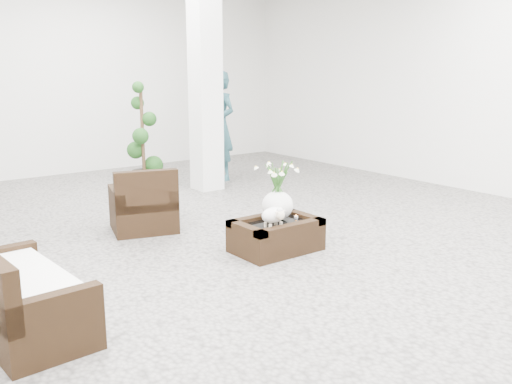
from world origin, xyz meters
TOP-DOWN VIEW (x-y plane):
  - ground at (0.00, 0.00)m, footprint 11.00×11.00m
  - column at (1.20, 2.80)m, footprint 0.40×0.40m
  - coffee_table at (0.09, -0.33)m, footprint 0.90×0.60m
  - sheep_figurine at (-0.03, -0.43)m, footprint 0.28×0.23m
  - planter_narcissus at (0.19, -0.23)m, footprint 0.44×0.44m
  - tealight at (0.39, -0.31)m, footprint 0.04×0.04m
  - armchair at (-0.68, 1.26)m, footprint 0.90×0.88m
  - loveseat at (-2.58, -0.65)m, footprint 0.73×1.39m
  - topiary at (0.48, 3.60)m, footprint 0.45×0.45m
  - shopper at (1.79, 3.33)m, footprint 0.57×0.76m

SIDE VIEW (x-z plane):
  - ground at x=0.00m, z-range 0.00..0.00m
  - coffee_table at x=0.09m, z-range 0.00..0.31m
  - tealight at x=0.39m, z-range 0.31..0.34m
  - loveseat at x=-2.58m, z-range 0.00..0.72m
  - armchair at x=-0.68m, z-range 0.00..0.78m
  - sheep_figurine at x=-0.03m, z-range 0.31..0.52m
  - planter_narcissus at x=0.19m, z-range 0.31..1.11m
  - topiary at x=0.48m, z-range 0.00..1.68m
  - shopper at x=1.79m, z-range 0.00..1.89m
  - column at x=1.20m, z-range 0.00..3.50m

